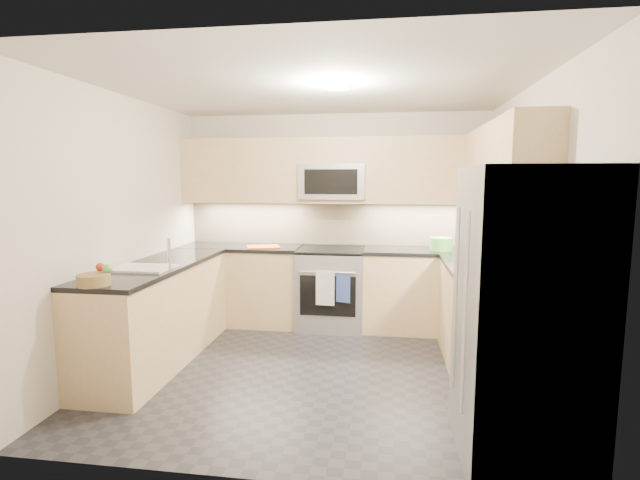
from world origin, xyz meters
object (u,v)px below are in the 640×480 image
Objects in this scene: refrigerator at (523,317)px; cutting_board at (263,247)px; utensil_bowl at (441,244)px; gas_range at (331,289)px; fruit_basket at (94,280)px; microwave at (333,182)px.

cutting_board is (-2.24, 2.37, 0.05)m from refrigerator.
gas_range is at bearing 179.65° from utensil_bowl.
refrigerator is 2.43m from utensil_bowl.
microwave is at bearing 56.50° from fruit_basket.
microwave reaches higher than cutting_board.
refrigerator reaches higher than fruit_basket.
refrigerator is at bearing -84.96° from utensil_bowl.
utensil_bowl is 2.03m from cutting_board.
microwave is 1.42m from utensil_bowl.
gas_range is 0.51× the size of refrigerator.
cutting_board is (-0.79, -0.18, -0.75)m from microwave.
utensil_bowl is at bearing 38.14° from fruit_basket.
cutting_board reaches higher than gas_range.
refrigerator reaches higher than gas_range.
utensil_bowl is 1.05× the size of fruit_basket.
utensil_bowl reaches higher than cutting_board.
microwave is at bearing 90.00° from gas_range.
utensil_bowl is 3.51m from fruit_basket.
gas_range is at bearing -90.00° from microwave.
microwave reaches higher than refrigerator.
microwave is at bearing 119.62° from refrigerator.
fruit_basket is (-0.73, -2.11, 0.04)m from cutting_board.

